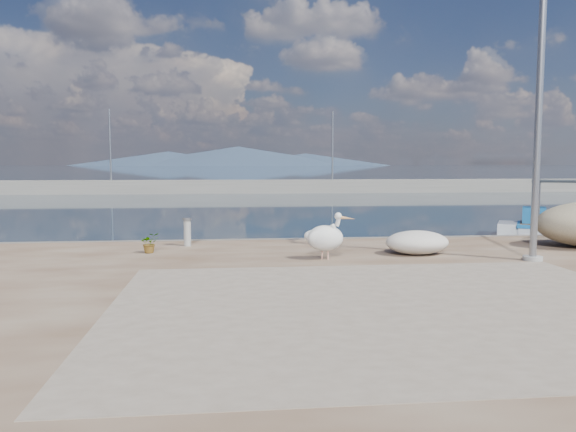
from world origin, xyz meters
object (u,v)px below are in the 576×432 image
at_px(pelican, 326,237).
at_px(boat_right, 570,233).
at_px(lamp_post, 538,116).
at_px(bollard_near, 187,231).

bearing_deg(pelican, boat_right, 54.59).
relative_size(lamp_post, bollard_near, 9.10).
bearing_deg(lamp_post, pelican, 172.57).
distance_m(boat_right, pelican, 12.03).
height_order(lamp_post, bollard_near, lamp_post).
distance_m(boat_right, lamp_post, 9.55).
height_order(pelican, lamp_post, lamp_post).
distance_m(lamp_post, bollard_near, 9.16).
relative_size(boat_right, pelican, 4.57).
bearing_deg(lamp_post, boat_right, 52.07).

